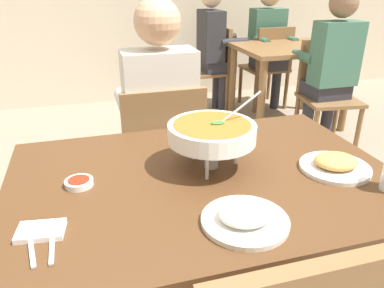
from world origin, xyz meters
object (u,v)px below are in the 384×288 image
(chair_bg_left, at_px, (326,88))
(chair_bg_middle, at_px, (213,64))
(dining_table_far, at_px, (290,61))
(diner_main, at_px, (159,112))
(curry_bowl, at_px, (212,133))
(appetizer_plate, at_px, (335,164))
(chair_bg_right, at_px, (269,63))
(patron_bg_middle, at_px, (214,43))
(patron_bg_left, at_px, (332,62))
(patron_bg_right, at_px, (268,40))
(sauce_dish, at_px, (79,182))
(dining_table_main, at_px, (204,203))
(rice_plate, at_px, (245,217))
(chair_diner_main, at_px, (162,155))

(chair_bg_left, relative_size, chair_bg_middle, 1.00)
(dining_table_far, bearing_deg, diner_main, -138.13)
(curry_bowl, relative_size, appetizer_plate, 1.39)
(diner_main, relative_size, chair_bg_right, 1.46)
(chair_bg_middle, height_order, patron_bg_middle, patron_bg_middle)
(diner_main, distance_m, patron_bg_left, 1.78)
(chair_bg_middle, relative_size, patron_bg_right, 0.69)
(sauce_dish, height_order, patron_bg_middle, patron_bg_middle)
(appetizer_plate, bearing_deg, dining_table_far, 63.67)
(diner_main, distance_m, sauce_dish, 0.83)
(dining_table_main, height_order, curry_bowl, curry_bowl)
(sauce_dish, height_order, chair_bg_middle, chair_bg_middle)
(appetizer_plate, height_order, chair_bg_right, chair_bg_right)
(rice_plate, distance_m, dining_table_far, 2.90)
(diner_main, xyz_separation_m, patron_bg_middle, (0.99, 1.96, 0.00))
(diner_main, bearing_deg, patron_bg_right, 50.58)
(curry_bowl, distance_m, rice_plate, 0.36)
(dining_table_main, distance_m, patron_bg_middle, 2.90)
(rice_plate, height_order, chair_bg_left, chair_bg_left)
(diner_main, relative_size, sauce_dish, 14.56)
(chair_bg_left, bearing_deg, chair_bg_middle, 118.76)
(chair_diner_main, distance_m, patron_bg_middle, 2.24)
(dining_table_far, xyz_separation_m, patron_bg_left, (0.03, -0.60, 0.11))
(dining_table_main, height_order, patron_bg_right, patron_bg_right)
(curry_bowl, distance_m, dining_table_far, 2.62)
(appetizer_plate, relative_size, patron_bg_middle, 0.18)
(sauce_dish, xyz_separation_m, patron_bg_middle, (1.39, 2.68, -0.05))
(diner_main, height_order, curry_bowl, diner_main)
(patron_bg_left, relative_size, patron_bg_middle, 1.00)
(dining_table_main, xyz_separation_m, patron_bg_left, (1.59, 1.57, 0.08))
(dining_table_main, bearing_deg, chair_diner_main, 90.00)
(curry_bowl, distance_m, chair_bg_left, 2.26)
(dining_table_far, bearing_deg, chair_bg_left, -84.01)
(chair_bg_left, distance_m, chair_bg_middle, 1.30)
(chair_bg_middle, distance_m, patron_bg_right, 0.65)
(patron_bg_right, bearing_deg, patron_bg_middle, 178.14)
(chair_diner_main, xyz_separation_m, curry_bowl, (0.04, -0.68, 0.40))
(appetizer_plate, bearing_deg, rice_plate, -154.82)
(dining_table_far, relative_size, patron_bg_middle, 0.76)
(dining_table_main, xyz_separation_m, rice_plate, (0.02, -0.29, 0.13))
(diner_main, xyz_separation_m, chair_bg_middle, (0.99, 2.00, -0.24))
(sauce_dish, bearing_deg, dining_table_main, -6.47)
(appetizer_plate, xyz_separation_m, patron_bg_left, (1.15, 1.65, -0.05))
(dining_table_main, relative_size, sauce_dish, 14.36)
(dining_table_main, xyz_separation_m, sauce_dish, (-0.41, 0.05, 0.12))
(chair_diner_main, bearing_deg, chair_bg_middle, 64.04)
(dining_table_main, relative_size, chair_bg_right, 1.44)
(patron_bg_middle, bearing_deg, curry_bowl, -109.45)
(chair_bg_left, distance_m, patron_bg_left, 0.24)
(rice_plate, distance_m, patron_bg_left, 2.43)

